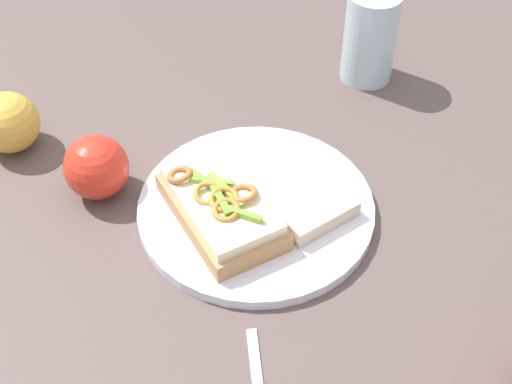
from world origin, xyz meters
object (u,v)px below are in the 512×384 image
bread_slice_side (289,185)px  apple_1 (96,167)px  plate (256,208)px  apple_0 (8,122)px  drinking_glass (370,37)px  sandwich (221,206)px

bread_slice_side → apple_1: (0.21, 0.03, 0.01)m
plate → bread_slice_side: 0.05m
apple_0 → drinking_glass: 0.47m
apple_1 → drinking_glass: (-0.27, -0.29, 0.03)m
bread_slice_side → apple_1: bearing=51.1°
sandwich → apple_0: 0.29m
plate → sandwich: 0.05m
apple_1 → plate: bearing=-178.0°
plate → drinking_glass: 0.30m
sandwich → bread_slice_side: 0.09m
apple_0 → drinking_glass: (-0.40, -0.24, 0.03)m
sandwich → drinking_glass: bearing=-63.3°
apple_1 → drinking_glass: bearing=-133.1°
bread_slice_side → plate: bearing=84.2°
bread_slice_side → drinking_glass: size_ratio=1.19×
sandwich → apple_0: bearing=33.7°
plate → apple_0: (0.31, -0.04, 0.03)m
plate → drinking_glass: size_ratio=2.11×
apple_0 → apple_1: size_ratio=1.00×
plate → sandwich: bearing=42.2°
bread_slice_side → apple_1: size_ratio=2.01×
apple_0 → apple_1: 0.14m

